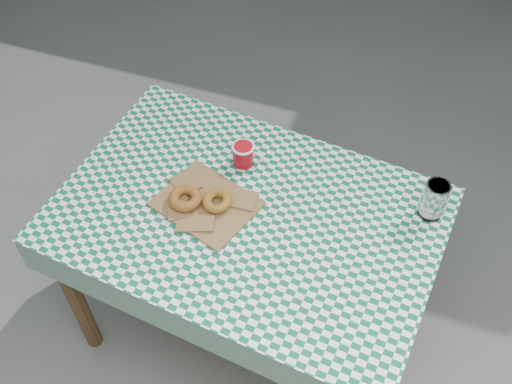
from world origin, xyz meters
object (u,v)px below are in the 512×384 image
at_px(coffee_mug, 243,154).
at_px(drinking_glass, 434,200).
at_px(table, 248,277).
at_px(paper_bag, 206,203).

distance_m(coffee_mug, drinking_glass, 0.63).
xyz_separation_m(table, drinking_glass, (0.55, 0.19, 0.45)).
bearing_deg(coffee_mug, drinking_glass, -2.94).
relative_size(table, paper_bag, 3.95).
xyz_separation_m(table, paper_bag, (-0.13, -0.01, 0.39)).
height_order(coffee_mug, drinking_glass, drinking_glass).
xyz_separation_m(coffee_mug, drinking_glass, (0.63, -0.01, 0.03)).
relative_size(paper_bag, drinking_glass, 2.19).
bearing_deg(paper_bag, drinking_glass, 16.32).
distance_m(table, drinking_glass, 0.73).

